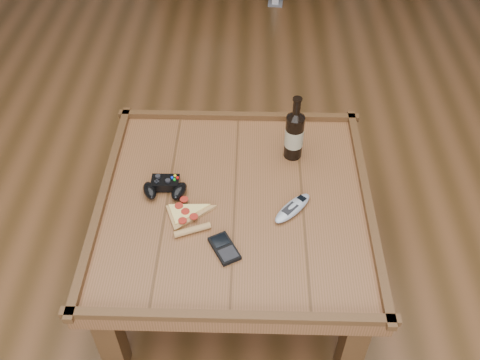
{
  "coord_description": "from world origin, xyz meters",
  "views": [
    {
      "loc": [
        0.05,
        -1.33,
        1.9
      ],
      "look_at": [
        0.02,
        0.04,
        0.52
      ],
      "focal_mm": 40.0,
      "sensor_mm": 36.0,
      "label": 1
    }
  ],
  "objects_px": {
    "beer_bottle": "(294,133)",
    "pizza_slice": "(187,215)",
    "coffee_table": "(235,212)",
    "game_controller": "(165,187)",
    "smartphone": "(224,248)",
    "remote_control": "(293,208)"
  },
  "relations": [
    {
      "from": "coffee_table",
      "to": "game_controller",
      "type": "distance_m",
      "value": 0.28
    },
    {
      "from": "beer_bottle",
      "to": "pizza_slice",
      "type": "relative_size",
      "value": 1.04
    },
    {
      "from": "coffee_table",
      "to": "pizza_slice",
      "type": "distance_m",
      "value": 0.2
    },
    {
      "from": "pizza_slice",
      "to": "beer_bottle",
      "type": "bearing_deg",
      "value": 19.45
    },
    {
      "from": "game_controller",
      "to": "pizza_slice",
      "type": "relative_size",
      "value": 0.68
    },
    {
      "from": "game_controller",
      "to": "remote_control",
      "type": "height_order",
      "value": "game_controller"
    },
    {
      "from": "pizza_slice",
      "to": "remote_control",
      "type": "height_order",
      "value": "remote_control"
    },
    {
      "from": "coffee_table",
      "to": "game_controller",
      "type": "xyz_separation_m",
      "value": [
        -0.26,
        0.04,
        0.08
      ]
    },
    {
      "from": "remote_control",
      "to": "pizza_slice",
      "type": "bearing_deg",
      "value": -132.61
    },
    {
      "from": "coffee_table",
      "to": "beer_bottle",
      "type": "distance_m",
      "value": 0.38
    },
    {
      "from": "pizza_slice",
      "to": "remote_control",
      "type": "distance_m",
      "value": 0.38
    },
    {
      "from": "coffee_table",
      "to": "smartphone",
      "type": "relative_size",
      "value": 7.21
    },
    {
      "from": "game_controller",
      "to": "coffee_table",
      "type": "bearing_deg",
      "value": -9.46
    },
    {
      "from": "beer_bottle",
      "to": "game_controller",
      "type": "xyz_separation_m",
      "value": [
        -0.48,
        -0.22,
        -0.09
      ]
    },
    {
      "from": "beer_bottle",
      "to": "pizza_slice",
      "type": "distance_m",
      "value": 0.53
    },
    {
      "from": "remote_control",
      "to": "coffee_table",
      "type": "bearing_deg",
      "value": -149.91
    },
    {
      "from": "beer_bottle",
      "to": "coffee_table",
      "type": "bearing_deg",
      "value": -131.03
    },
    {
      "from": "beer_bottle",
      "to": "game_controller",
      "type": "relative_size",
      "value": 1.52
    },
    {
      "from": "game_controller",
      "to": "smartphone",
      "type": "relative_size",
      "value": 1.29
    },
    {
      "from": "pizza_slice",
      "to": "remote_control",
      "type": "bearing_deg",
      "value": -15.21
    },
    {
      "from": "pizza_slice",
      "to": "remote_control",
      "type": "relative_size",
      "value": 1.53
    },
    {
      "from": "beer_bottle",
      "to": "remote_control",
      "type": "height_order",
      "value": "beer_bottle"
    }
  ]
}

